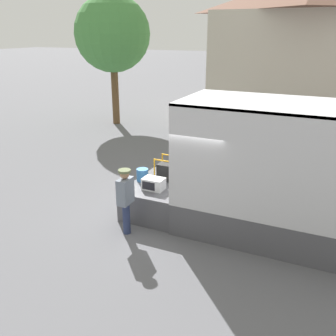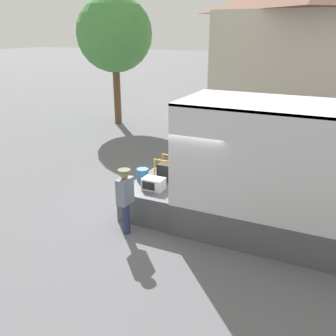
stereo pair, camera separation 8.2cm
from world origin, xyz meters
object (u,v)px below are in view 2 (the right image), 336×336
object	(u,v)px
worker_person	(125,195)
street_tree	(114,34)
microwave	(154,184)
orange_bucket	(143,175)
portable_generator	(168,171)

from	to	relation	value
worker_person	street_tree	bearing A→B (deg)	123.44
microwave	orange_bucket	world-z (taller)	orange_bucket
microwave	street_tree	size ratio (longest dim) A/B	0.09
microwave	worker_person	bearing A→B (deg)	-101.73
portable_generator	worker_person	size ratio (longest dim) A/B	0.38
portable_generator	street_tree	world-z (taller)	street_tree
worker_person	street_tree	size ratio (longest dim) A/B	0.26
microwave	portable_generator	distance (m)	0.79
portable_generator	orange_bucket	distance (m)	0.69
orange_bucket	street_tree	size ratio (longest dim) A/B	0.05
portable_generator	orange_bucket	xyz separation A→B (m)	(-0.57, -0.38, -0.07)
microwave	orange_bucket	distance (m)	0.67
microwave	portable_generator	size ratio (longest dim) A/B	0.87
portable_generator	microwave	bearing A→B (deg)	-92.40
microwave	street_tree	distance (m)	11.40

